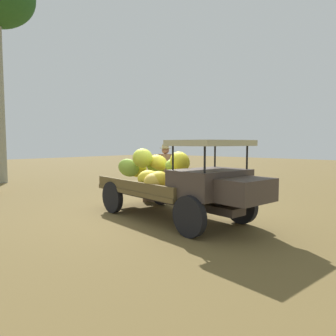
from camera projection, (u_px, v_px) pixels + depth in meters
ground_plane at (163, 213)px, 7.98m from camera, size 60.00×60.00×0.00m
truck at (180, 181)px, 7.22m from camera, size 4.60×2.23×1.84m
farmer at (165, 169)px, 9.50m from camera, size 0.53×0.49×1.74m
wooden_crate at (151, 192)px, 9.79m from camera, size 0.69×0.73×0.51m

